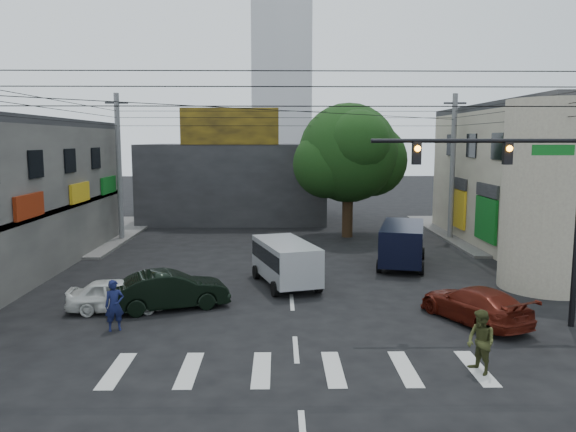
{
  "coord_description": "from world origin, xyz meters",
  "views": [
    {
      "loc": [
        -0.52,
        -19.35,
        6.33
      ],
      "look_at": [
        -0.12,
        4.0,
        3.16
      ],
      "focal_mm": 35.0,
      "sensor_mm": 36.0,
      "label": 1
    }
  ],
  "objects_px": {
    "maroon_sedan": "(474,304)",
    "traffic_gantry": "(531,186)",
    "navy_van": "(402,245)",
    "pedestrian_olive": "(481,342)",
    "street_tree": "(348,153)",
    "silver_minivan": "(286,264)",
    "white_compact": "(118,295)",
    "utility_pole_far_left": "(119,168)",
    "dark_sedan": "(170,290)",
    "traffic_officer": "(114,305)",
    "utility_pole_far_right": "(453,168)"
  },
  "relations": [
    {
      "from": "maroon_sedan",
      "to": "traffic_gantry",
      "type": "bearing_deg",
      "value": 136.32
    },
    {
      "from": "navy_van",
      "to": "pedestrian_olive",
      "type": "relative_size",
      "value": 3.17
    },
    {
      "from": "street_tree",
      "to": "traffic_gantry",
      "type": "bearing_deg",
      "value": -78.01
    },
    {
      "from": "traffic_gantry",
      "to": "silver_minivan",
      "type": "bearing_deg",
      "value": 145.24
    },
    {
      "from": "street_tree",
      "to": "white_compact",
      "type": "xyz_separation_m",
      "value": [
        -10.52,
        -15.98,
        -4.86
      ]
    },
    {
      "from": "utility_pole_far_left",
      "to": "silver_minivan",
      "type": "bearing_deg",
      "value": -48.0
    },
    {
      "from": "dark_sedan",
      "to": "traffic_officer",
      "type": "height_order",
      "value": "traffic_officer"
    },
    {
      "from": "utility_pole_far_right",
      "to": "pedestrian_olive",
      "type": "xyz_separation_m",
      "value": [
        -5.52,
        -20.82,
        -3.72
      ]
    },
    {
      "from": "dark_sedan",
      "to": "white_compact",
      "type": "xyz_separation_m",
      "value": [
        -1.9,
        -0.27,
        -0.1
      ]
    },
    {
      "from": "utility_pole_far_left",
      "to": "utility_pole_far_right",
      "type": "height_order",
      "value": "same"
    },
    {
      "from": "street_tree",
      "to": "utility_pole_far_left",
      "type": "height_order",
      "value": "utility_pole_far_left"
    },
    {
      "from": "traffic_gantry",
      "to": "street_tree",
      "type": "bearing_deg",
      "value": 101.99
    },
    {
      "from": "utility_pole_far_right",
      "to": "white_compact",
      "type": "relative_size",
      "value": 2.46
    },
    {
      "from": "dark_sedan",
      "to": "pedestrian_olive",
      "type": "distance_m",
      "value": 11.37
    },
    {
      "from": "street_tree",
      "to": "pedestrian_olive",
      "type": "height_order",
      "value": "street_tree"
    },
    {
      "from": "dark_sedan",
      "to": "traffic_officer",
      "type": "distance_m",
      "value": 2.8
    },
    {
      "from": "street_tree",
      "to": "maroon_sedan",
      "type": "height_order",
      "value": "street_tree"
    },
    {
      "from": "dark_sedan",
      "to": "navy_van",
      "type": "height_order",
      "value": "navy_van"
    },
    {
      "from": "traffic_gantry",
      "to": "maroon_sedan",
      "type": "bearing_deg",
      "value": 160.85
    },
    {
      "from": "dark_sedan",
      "to": "silver_minivan",
      "type": "distance_m",
      "value": 5.51
    },
    {
      "from": "dark_sedan",
      "to": "maroon_sedan",
      "type": "distance_m",
      "value": 11.08
    },
    {
      "from": "dark_sedan",
      "to": "silver_minivan",
      "type": "relative_size",
      "value": 0.95
    },
    {
      "from": "utility_pole_far_right",
      "to": "maroon_sedan",
      "type": "xyz_separation_m",
      "value": [
        -4.18,
        -16.48,
        -3.97
      ]
    },
    {
      "from": "street_tree",
      "to": "white_compact",
      "type": "relative_size",
      "value": 2.33
    },
    {
      "from": "traffic_gantry",
      "to": "utility_pole_far_left",
      "type": "distance_m",
      "value": 25.0
    },
    {
      "from": "utility_pole_far_right",
      "to": "dark_sedan",
      "type": "bearing_deg",
      "value": -135.77
    },
    {
      "from": "white_compact",
      "to": "navy_van",
      "type": "height_order",
      "value": "navy_van"
    },
    {
      "from": "maroon_sedan",
      "to": "white_compact",
      "type": "bearing_deg",
      "value": -31.19
    },
    {
      "from": "white_compact",
      "to": "traffic_officer",
      "type": "distance_m",
      "value": 2.24
    },
    {
      "from": "utility_pole_far_left",
      "to": "maroon_sedan",
      "type": "relative_size",
      "value": 1.96
    },
    {
      "from": "utility_pole_far_left",
      "to": "navy_van",
      "type": "relative_size",
      "value": 1.65
    },
    {
      "from": "silver_minivan",
      "to": "maroon_sedan",
      "type": "bearing_deg",
      "value": -144.28
    },
    {
      "from": "traffic_gantry",
      "to": "utility_pole_far_right",
      "type": "relative_size",
      "value": 0.78
    },
    {
      "from": "utility_pole_far_left",
      "to": "silver_minivan",
      "type": "height_order",
      "value": "utility_pole_far_left"
    },
    {
      "from": "dark_sedan",
      "to": "pedestrian_olive",
      "type": "bearing_deg",
      "value": -141.84
    },
    {
      "from": "dark_sedan",
      "to": "street_tree",
      "type": "bearing_deg",
      "value": -48.12
    },
    {
      "from": "street_tree",
      "to": "pedestrian_olive",
      "type": "distance_m",
      "value": 22.32
    },
    {
      "from": "street_tree",
      "to": "dark_sedan",
      "type": "bearing_deg",
      "value": -118.73
    },
    {
      "from": "utility_pole_far_right",
      "to": "silver_minivan",
      "type": "bearing_deg",
      "value": -133.14
    },
    {
      "from": "maroon_sedan",
      "to": "pedestrian_olive",
      "type": "xyz_separation_m",
      "value": [
        -1.34,
        -4.34,
        0.25
      ]
    },
    {
      "from": "white_compact",
      "to": "traffic_gantry",
      "type": "bearing_deg",
      "value": -104.08
    },
    {
      "from": "traffic_gantry",
      "to": "silver_minivan",
      "type": "xyz_separation_m",
      "value": [
        -8.03,
        5.58,
        -3.86
      ]
    },
    {
      "from": "street_tree",
      "to": "utility_pole_far_right",
      "type": "height_order",
      "value": "utility_pole_far_right"
    },
    {
      "from": "white_compact",
      "to": "maroon_sedan",
      "type": "xyz_separation_m",
      "value": [
        12.84,
        -1.5,
        0.02
      ]
    },
    {
      "from": "pedestrian_olive",
      "to": "maroon_sedan",
      "type": "bearing_deg",
      "value": 141.36
    },
    {
      "from": "utility_pole_far_left",
      "to": "dark_sedan",
      "type": "distance_m",
      "value": 16.32
    },
    {
      "from": "navy_van",
      "to": "utility_pole_far_right",
      "type": "bearing_deg",
      "value": -17.35
    },
    {
      "from": "maroon_sedan",
      "to": "street_tree",
      "type": "bearing_deg",
      "value": -106.97
    },
    {
      "from": "utility_pole_far_right",
      "to": "navy_van",
      "type": "distance_m",
      "value": 9.63
    },
    {
      "from": "dark_sedan",
      "to": "utility_pole_far_left",
      "type": "bearing_deg",
      "value": 2.4
    }
  ]
}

